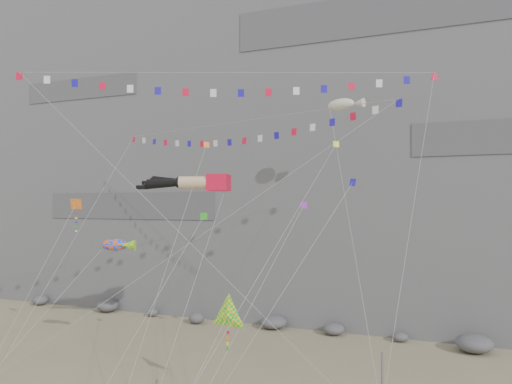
{
  "coord_description": "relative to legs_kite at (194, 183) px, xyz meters",
  "views": [
    {
      "loc": [
        16.95,
        -29.06,
        12.34
      ],
      "look_at": [
        1.41,
        9.0,
        13.23
      ],
      "focal_mm": 35.0,
      "sensor_mm": 36.0,
      "label": 1
    }
  ],
  "objects": [
    {
      "name": "cliff",
      "position": [
        2.35,
        26.73,
        11.09
      ],
      "size": [
        80.0,
        28.0,
        50.0
      ],
      "primitive_type": "cube",
      "color": "slate",
      "rests_on": "ground"
    },
    {
      "name": "talus_boulders",
      "position": [
        2.35,
        11.73,
        -13.31
      ],
      "size": [
        60.0,
        3.0,
        1.2
      ],
      "primitive_type": null,
      "color": "#57575B",
      "rests_on": "ground"
    },
    {
      "name": "legs_kite",
      "position": [
        0.0,
        0.0,
        0.0
      ],
      "size": [
        8.5,
        14.28,
        19.08
      ],
      "rotation": [
        0.0,
        0.0,
        0.27
      ],
      "color": "red",
      "rests_on": "ground"
    },
    {
      "name": "flag_banner_upper",
      "position": [
        1.85,
        4.03,
        5.27
      ],
      "size": [
        27.64,
        17.64,
        26.42
      ],
      "color": "red",
      "rests_on": "ground"
    },
    {
      "name": "flag_banner_lower",
      "position": [
        3.98,
        -2.24,
        7.74
      ],
      "size": [
        27.55,
        11.46,
        24.78
      ],
      "color": "red",
      "rests_on": "ground"
    },
    {
      "name": "harlequin_kite",
      "position": [
        -9.17,
        -2.83,
        -1.71
      ],
      "size": [
        3.4,
        7.06,
        13.88
      ],
      "color": "red",
      "rests_on": "ground"
    },
    {
      "name": "fish_windsock",
      "position": [
        -5.5,
        -2.67,
        -4.84
      ],
      "size": [
        6.64,
        8.96,
        12.89
      ],
      "color": "#F2530C",
      "rests_on": "ground"
    },
    {
      "name": "delta_kite",
      "position": [
        6.3,
        -7.04,
        -8.38
      ],
      "size": [
        2.72,
        7.35,
        8.79
      ],
      "color": "yellow",
      "rests_on": "ground"
    },
    {
      "name": "blimp_windsock",
      "position": [
        10.05,
        7.42,
        6.73
      ],
      "size": [
        7.67,
        16.24,
        26.21
      ],
      "color": "beige",
      "rests_on": "ground"
    },
    {
      "name": "small_kite_a",
      "position": [
        0.1,
        1.61,
        2.73
      ],
      "size": [
        2.02,
        13.94,
        21.71
      ],
      "color": "orange",
      "rests_on": "ground"
    },
    {
      "name": "small_kite_b",
      "position": [
        8.85,
        -0.1,
        -2.02
      ],
      "size": [
        3.82,
        11.98,
        16.93
      ],
      "color": "purple",
      "rests_on": "ground"
    },
    {
      "name": "small_kite_c",
      "position": [
        2.09,
        -2.49,
        -2.75
      ],
      "size": [
        2.24,
        11.63,
        15.85
      ],
      "color": "#219717",
      "rests_on": "ground"
    },
    {
      "name": "small_kite_d",
      "position": [
        10.38,
        2.98,
        2.44
      ],
      "size": [
        6.04,
        16.6,
        23.84
      ],
      "color": "#FFFE15",
      "rests_on": "ground"
    },
    {
      "name": "small_kite_e",
      "position": [
        12.48,
        -0.65,
        -0.42
      ],
      "size": [
        7.3,
        10.45,
        18.09
      ],
      "color": "#1E13AE",
      "rests_on": "ground"
    }
  ]
}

